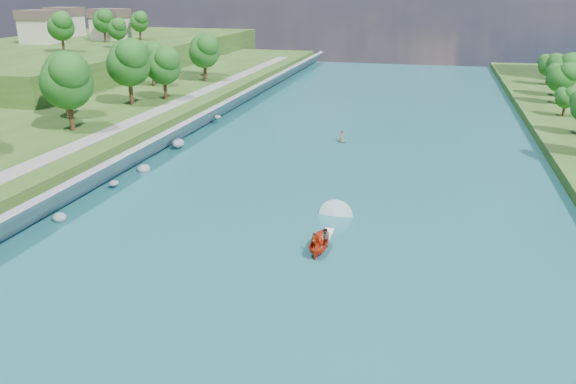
# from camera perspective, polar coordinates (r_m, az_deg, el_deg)

# --- Properties ---
(ground) EXTENTS (260.00, 260.00, 0.00)m
(ground) POSITION_cam_1_polar(r_m,az_deg,el_deg) (50.64, -0.01, -6.49)
(ground) COLOR #2D5119
(ground) RESTS_ON ground
(river_water) EXTENTS (55.00, 240.00, 0.10)m
(river_water) POSITION_cam_1_polar(r_m,az_deg,el_deg) (68.69, 4.18, 0.77)
(river_water) COLOR #17535A
(river_water) RESTS_ON ground
(ridge_west) EXTENTS (60.00, 120.00, 9.00)m
(ridge_west) POSITION_cam_1_polar(r_m,az_deg,el_deg) (168.62, -19.91, 12.65)
(ridge_west) COLOR #2D5119
(ridge_west) RESTS_ON ground
(riprap_bank) EXTENTS (4.49, 236.00, 4.27)m
(riprap_bank) POSITION_cam_1_polar(r_m,az_deg,el_deg) (76.32, -15.33, 3.44)
(riprap_bank) COLOR slate
(riprap_bank) RESTS_ON ground
(riverside_path) EXTENTS (3.00, 200.00, 0.10)m
(riverside_path) POSITION_cam_1_polar(r_m,az_deg,el_deg) (79.81, -19.43, 5.03)
(riverside_path) COLOR gray
(riverside_path) RESTS_ON berm_west
(ridge_houses) EXTENTS (29.50, 29.50, 8.40)m
(ridge_houses) POSITION_cam_1_polar(r_m,az_deg,el_deg) (175.51, -21.07, 15.66)
(ridge_houses) COLOR beige
(ridge_houses) RESTS_ON ridge_west
(trees_ridge) EXTENTS (17.67, 39.82, 10.45)m
(trees_ridge) POSITION_cam_1_polar(r_m,az_deg,el_deg) (154.24, -18.38, 15.75)
(trees_ridge) COLOR #194A13
(trees_ridge) RESTS_ON ridge_west
(motorboat) EXTENTS (3.60, 18.87, 2.13)m
(motorboat) POSITION_cam_1_polar(r_m,az_deg,el_deg) (52.24, 3.52, -4.70)
(motorboat) COLOR red
(motorboat) RESTS_ON river_water
(raft) EXTENTS (2.94, 3.32, 1.66)m
(raft) POSITION_cam_1_polar(r_m,az_deg,el_deg) (88.25, 5.47, 5.36)
(raft) COLOR #96989E
(raft) RESTS_ON river_water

